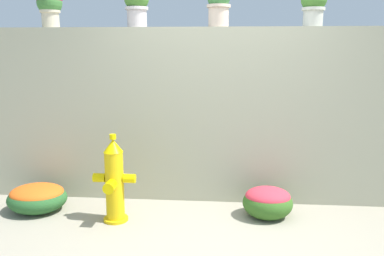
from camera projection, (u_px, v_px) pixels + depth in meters
The scene contains 9 objects.
ground_plane at pixel (217, 249), 3.53m from camera, with size 24.00×24.00×0.00m, color gray.
stone_wall at pixel (221, 116), 4.58m from camera, with size 6.53×0.29×1.94m, color #A2A086.
potted_plant_1 at pixel (50, 4), 4.54m from camera, with size 0.29×0.29×0.42m.
potted_plant_2 at pixel (137, 2), 4.39m from camera, with size 0.28×0.28×0.44m.
potted_plant_3 at pixel (219, 2), 4.33m from camera, with size 0.26×0.26×0.43m.
potted_plant_4 at pixel (314, 2), 4.25m from camera, with size 0.28×0.28×0.42m.
fire_hydrant at pixel (114, 182), 4.05m from camera, with size 0.43×0.35×0.90m.
flower_bush_left at pixel (268, 201), 4.19m from camera, with size 0.51×0.46×0.33m.
flower_bush_right at pixel (37, 197), 4.36m from camera, with size 0.63×0.57×0.30m.
Camera 1 is at (0.06, -3.27, 1.72)m, focal length 38.01 mm.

